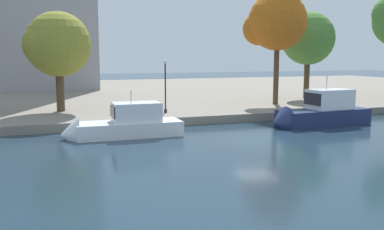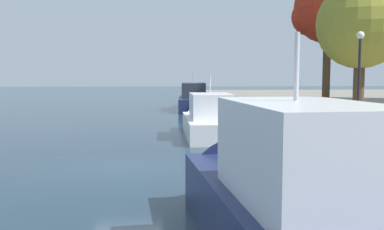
{
  "view_description": "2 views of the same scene",
  "coord_description": "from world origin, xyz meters",
  "px_view_note": "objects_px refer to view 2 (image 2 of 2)",
  "views": [
    {
      "loc": [
        -13.42,
        -24.61,
        5.46
      ],
      "look_at": [
        -3.42,
        3.17,
        1.36
      ],
      "focal_mm": 39.74,
      "sensor_mm": 36.0,
      "label": 1
    },
    {
      "loc": [
        14.84,
        1.09,
        3.26
      ],
      "look_at": [
        -4.47,
        2.67,
        1.45
      ],
      "focal_mm": 40.04,
      "sensor_mm": 36.0,
      "label": 2
    }
  ],
  "objects_px": {
    "motor_yacht_0": "(193,102)",
    "tree_4": "(328,13)",
    "motor_yacht_1": "(208,123)",
    "tree_3": "(357,24)",
    "motor_yacht_2": "(279,206)",
    "mooring_bollard_0": "(238,103)",
    "lamp_post": "(359,78)"
  },
  "relations": [
    {
      "from": "motor_yacht_0",
      "to": "tree_4",
      "type": "relative_size",
      "value": 0.98
    },
    {
      "from": "motor_yacht_1",
      "to": "tree_4",
      "type": "xyz_separation_m",
      "value": [
        -13.4,
        12.01,
        8.01
      ]
    },
    {
      "from": "motor_yacht_1",
      "to": "tree_3",
      "type": "distance_m",
      "value": 12.18
    },
    {
      "from": "tree_3",
      "to": "tree_4",
      "type": "height_order",
      "value": "tree_4"
    },
    {
      "from": "motor_yacht_2",
      "to": "tree_4",
      "type": "distance_m",
      "value": 32.6
    },
    {
      "from": "mooring_bollard_0",
      "to": "tree_4",
      "type": "relative_size",
      "value": 0.06
    },
    {
      "from": "motor_yacht_1",
      "to": "mooring_bollard_0",
      "type": "bearing_deg",
      "value": -18.12
    },
    {
      "from": "motor_yacht_1",
      "to": "lamp_post",
      "type": "relative_size",
      "value": 1.81
    },
    {
      "from": "motor_yacht_2",
      "to": "mooring_bollard_0",
      "type": "relative_size",
      "value": 12.87
    },
    {
      "from": "motor_yacht_0",
      "to": "tree_4",
      "type": "distance_m",
      "value": 14.51
    },
    {
      "from": "tree_4",
      "to": "lamp_post",
      "type": "bearing_deg",
      "value": -17.91
    },
    {
      "from": "motor_yacht_0",
      "to": "mooring_bollard_0",
      "type": "xyz_separation_m",
      "value": [
        6.9,
        3.05,
        0.3
      ]
    },
    {
      "from": "motor_yacht_2",
      "to": "tree_3",
      "type": "distance_m",
      "value": 22.75
    },
    {
      "from": "tree_3",
      "to": "tree_4",
      "type": "distance_m",
      "value": 10.16
    },
    {
      "from": "motor_yacht_0",
      "to": "mooring_bollard_0",
      "type": "distance_m",
      "value": 7.55
    },
    {
      "from": "mooring_bollard_0",
      "to": "lamp_post",
      "type": "relative_size",
      "value": 0.15
    },
    {
      "from": "motor_yacht_0",
      "to": "motor_yacht_2",
      "type": "bearing_deg",
      "value": -178.22
    },
    {
      "from": "tree_4",
      "to": "motor_yacht_0",
      "type": "bearing_deg",
      "value": -111.17
    },
    {
      "from": "motor_yacht_1",
      "to": "motor_yacht_2",
      "type": "relative_size",
      "value": 0.93
    },
    {
      "from": "mooring_bollard_0",
      "to": "tree_4",
      "type": "height_order",
      "value": "tree_4"
    },
    {
      "from": "tree_3",
      "to": "mooring_bollard_0",
      "type": "bearing_deg",
      "value": -138.87
    },
    {
      "from": "motor_yacht_0",
      "to": "mooring_bollard_0",
      "type": "bearing_deg",
      "value": -152.22
    },
    {
      "from": "motor_yacht_0",
      "to": "tree_3",
      "type": "xyz_separation_m",
      "value": [
        14.12,
        9.36,
        5.78
      ]
    },
    {
      "from": "tree_3",
      "to": "motor_yacht_0",
      "type": "bearing_deg",
      "value": -146.46
    },
    {
      "from": "mooring_bollard_0",
      "to": "tree_4",
      "type": "distance_m",
      "value": 11.53
    },
    {
      "from": "motor_yacht_2",
      "to": "lamp_post",
      "type": "bearing_deg",
      "value": -36.13
    },
    {
      "from": "motor_yacht_0",
      "to": "tree_3",
      "type": "height_order",
      "value": "tree_3"
    },
    {
      "from": "motor_yacht_2",
      "to": "tree_4",
      "type": "relative_size",
      "value": 0.78
    },
    {
      "from": "mooring_bollard_0",
      "to": "tree_3",
      "type": "distance_m",
      "value": 11.04
    },
    {
      "from": "lamp_post",
      "to": "tree_3",
      "type": "xyz_separation_m",
      "value": [
        -8.63,
        3.96,
        3.37
      ]
    },
    {
      "from": "motor_yacht_2",
      "to": "mooring_bollard_0",
      "type": "height_order",
      "value": "motor_yacht_2"
    },
    {
      "from": "motor_yacht_1",
      "to": "mooring_bollard_0",
      "type": "xyz_separation_m",
      "value": [
        -10.89,
        3.73,
        0.39
      ]
    }
  ]
}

